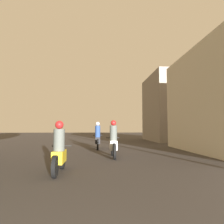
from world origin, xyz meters
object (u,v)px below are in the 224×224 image
building_right_far (176,108)px  motorcycle_yellow (59,152)px  motorcycle_black (98,138)px  motorcycle_white (113,142)px

building_right_far → motorcycle_yellow: bearing=-121.0°
motorcycle_black → building_right_far: 11.57m
motorcycle_yellow → motorcycle_white: 3.68m
motorcycle_black → building_right_far: size_ratio=0.30×
motorcycle_white → building_right_far: size_ratio=0.27×
motorcycle_white → motorcycle_black: 4.06m
motorcycle_black → building_right_far: (7.99, 7.95, 2.61)m
motorcycle_yellow → building_right_far: (9.12, 15.16, 2.68)m
motorcycle_white → motorcycle_black: motorcycle_black is taller
motorcycle_white → building_right_far: 14.26m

